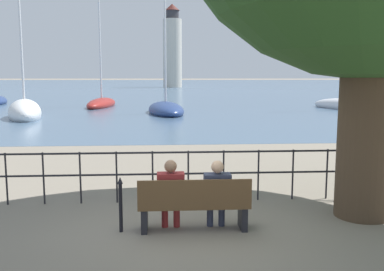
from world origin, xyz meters
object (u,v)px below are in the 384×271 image
object	(u,v)px
seated_person_right	(217,191)
sailboat_3	(350,106)
seated_person_left	(171,191)
sailboat_4	(102,103)
closed_umbrella	(121,201)
sailboat_2	(25,112)
harbor_lighthouse	(172,49)
sailboat_0	(166,109)
park_bench	(194,205)

from	to	relation	value
seated_person_right	sailboat_3	xyz separation A→B (m)	(13.42, 25.02, -0.35)
seated_person_left	sailboat_4	bearing A→B (deg)	100.17
closed_umbrella	sailboat_2	xyz separation A→B (m)	(-7.75, 19.82, -0.12)
sailboat_2	sailboat_3	distance (m)	23.36
seated_person_left	sailboat_3	size ratio (longest dim) A/B	0.11
seated_person_left	harbor_lighthouse	size ratio (longest dim) A/B	0.06
seated_person_right	sailboat_0	size ratio (longest dim) A/B	0.11
seated_person_left	sailboat_0	xyz separation A→B (m)	(0.04, 22.73, -0.37)
closed_umbrella	sailboat_3	world-z (taller)	sailboat_3
closed_umbrella	sailboat_3	bearing A→B (deg)	59.08
sailboat_4	harbor_lighthouse	world-z (taller)	harbor_lighthouse
park_bench	seated_person_right	distance (m)	0.45
seated_person_left	closed_umbrella	bearing A→B (deg)	-176.98
sailboat_3	harbor_lighthouse	xyz separation A→B (m)	(-12.12, 69.40, 8.57)
park_bench	seated_person_left	size ratio (longest dim) A/B	1.54
sailboat_2	sailboat_4	world-z (taller)	sailboat_2
seated_person_right	closed_umbrella	xyz separation A→B (m)	(-1.59, -0.04, -0.13)
sailboat_0	sailboat_3	bearing A→B (deg)	2.11
sailboat_4	sailboat_0	bearing A→B (deg)	-47.51
park_bench	closed_umbrella	xyz separation A→B (m)	(-1.21, 0.03, 0.08)
sailboat_0	harbor_lighthouse	world-z (taller)	harbor_lighthouse
seated_person_right	harbor_lighthouse	world-z (taller)	harbor_lighthouse
seated_person_left	harbor_lighthouse	world-z (taller)	harbor_lighthouse
closed_umbrella	sailboat_2	distance (m)	21.28
park_bench	sailboat_2	xyz separation A→B (m)	(-8.96, 19.85, -0.04)
seated_person_right	sailboat_0	distance (m)	22.74
sailboat_0	harbor_lighthouse	xyz separation A→B (m)	(2.03, 71.69, 8.59)
closed_umbrella	harbor_lighthouse	world-z (taller)	harbor_lighthouse
seated_person_left	sailboat_4	world-z (taller)	sailboat_4
seated_person_right	sailboat_4	bearing A→B (deg)	101.60
seated_person_left	sailboat_3	distance (m)	28.77
seated_person_right	closed_umbrella	world-z (taller)	seated_person_right
seated_person_right	harbor_lighthouse	size ratio (longest dim) A/B	0.06
sailboat_0	sailboat_4	xyz separation A→B (m)	(-5.38, 7.02, -0.02)
park_bench	sailboat_2	size ratio (longest dim) A/B	0.16
harbor_lighthouse	sailboat_0	bearing A→B (deg)	-91.62
harbor_lighthouse	closed_umbrella	bearing A→B (deg)	-91.75
seated_person_right	sailboat_0	bearing A→B (deg)	91.84
sailboat_3	sailboat_2	bearing A→B (deg)	171.95
harbor_lighthouse	seated_person_right	bearing A→B (deg)	-90.79
sailboat_0	sailboat_2	world-z (taller)	sailboat_2
sailboat_3	closed_umbrella	bearing A→B (deg)	-141.95
seated_person_left	sailboat_2	world-z (taller)	sailboat_2
seated_person_left	sailboat_2	bearing A→B (deg)	113.44
seated_person_left	sailboat_2	xyz separation A→B (m)	(-8.57, 19.77, -0.26)
seated_person_left	sailboat_3	xyz separation A→B (m)	(14.19, 25.02, -0.36)
park_bench	sailboat_4	xyz separation A→B (m)	(-5.72, 29.83, -0.17)
seated_person_left	seated_person_right	size ratio (longest dim) A/B	1.02
sailboat_0	harbor_lighthouse	distance (m)	72.23
seated_person_right	sailboat_2	bearing A→B (deg)	115.29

